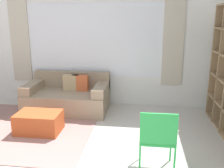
% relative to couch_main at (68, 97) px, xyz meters
% --- Properties ---
extents(wall_back, '(6.81, 0.11, 2.70)m').
position_rel_couch_main_xyz_m(wall_back, '(0.49, 0.54, 1.07)').
color(wall_back, white).
rests_on(wall_back, ground_plane).
extents(area_rug, '(2.82, 2.30, 0.01)m').
position_rel_couch_main_xyz_m(area_rug, '(-0.68, -1.06, -0.28)').
color(area_rug, gray).
rests_on(area_rug, ground_plane).
extents(couch_main, '(1.72, 1.00, 0.77)m').
position_rel_couch_main_xyz_m(couch_main, '(0.00, 0.00, 0.00)').
color(couch_main, gray).
rests_on(couch_main, ground_plane).
extents(ottoman, '(0.75, 0.50, 0.36)m').
position_rel_couch_main_xyz_m(ottoman, '(-0.17, -1.16, -0.11)').
color(ottoman, '#B74C23').
rests_on(ottoman, ground_plane).
extents(folding_chair, '(0.44, 0.46, 0.86)m').
position_rel_couch_main_xyz_m(folding_chair, '(1.79, -2.10, 0.23)').
color(folding_chair, green).
rests_on(folding_chair, ground_plane).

